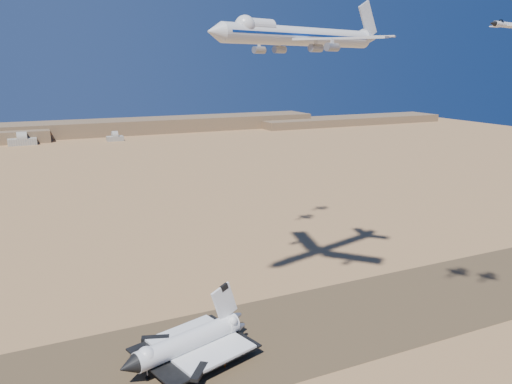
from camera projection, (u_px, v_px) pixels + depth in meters
name	position (u px, v px, depth m)	size (l,w,h in m)	color
ground	(239.00, 345.00, 157.44)	(1200.00, 1200.00, 0.00)	#A97E4B
runway	(239.00, 345.00, 157.43)	(600.00, 50.00, 0.06)	brown
ridgeline	(128.00, 129.00, 646.72)	(960.00, 90.00, 18.00)	#7F6246
hangars	(18.00, 142.00, 551.95)	(200.50, 29.50, 30.00)	#9D9A8B
shuttle	(188.00, 344.00, 147.54)	(42.55, 33.63, 20.76)	white
carrier_747	(296.00, 36.00, 159.83)	(75.29, 56.45, 18.78)	silver
crew_a	(218.00, 366.00, 144.87)	(0.59, 0.39, 1.63)	#D35A0C
crew_b	(225.00, 364.00, 145.20)	(0.92, 0.53, 1.90)	#D35A0C
crew_c	(214.00, 365.00, 145.40)	(0.93, 0.48, 1.59)	#D35A0C
chase_jet_a	(505.00, 25.00, 131.78)	(15.45, 8.94, 3.93)	silver
chase_jet_c	(277.00, 40.00, 210.20)	(14.82, 8.68, 3.79)	silver
chase_jet_d	(299.00, 33.00, 225.49)	(13.73, 7.77, 3.45)	silver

